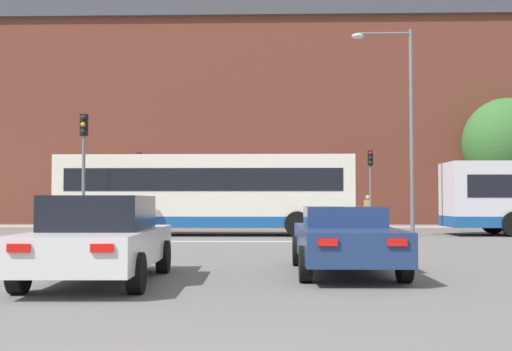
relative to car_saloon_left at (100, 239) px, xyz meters
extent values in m
cube|color=silver|center=(2.21, 11.11, -0.76)|extent=(9.51, 0.30, 0.01)
cube|color=#A09B91|center=(2.21, 23.65, -0.76)|extent=(70.57, 2.50, 0.01)
cube|color=brown|center=(1.13, 32.84, 5.53)|extent=(39.21, 11.52, 12.59)
cube|color=#42444C|center=(1.13, 32.84, 12.74)|extent=(40.00, 11.98, 1.82)
cube|color=brown|center=(-11.93, 34.52, 14.70)|extent=(0.90, 0.90, 2.11)
cube|color=brown|center=(13.89, 33.94, 14.70)|extent=(0.90, 0.90, 2.11)
cube|color=silver|center=(0.00, 0.01, -0.14)|extent=(2.00, 4.64, 0.60)
cube|color=black|center=(0.00, -0.03, 0.45)|extent=(1.67, 2.11, 0.59)
cylinder|color=black|center=(-0.94, 1.41, -0.44)|extent=(0.24, 0.65, 0.64)
cylinder|color=black|center=(0.86, 1.46, -0.44)|extent=(0.24, 0.65, 0.64)
cylinder|color=black|center=(-0.86, -1.43, -0.44)|extent=(0.24, 0.65, 0.64)
cylinder|color=black|center=(0.94, -1.38, -0.44)|extent=(0.24, 0.65, 0.64)
cube|color=red|center=(-0.51, -2.32, 0.01)|extent=(0.32, 0.06, 0.12)
cube|color=red|center=(0.65, -2.28, 0.01)|extent=(0.32, 0.06, 0.12)
cube|color=navy|center=(4.43, 1.53, -0.15)|extent=(1.83, 4.70, 0.59)
cube|color=navy|center=(4.43, 1.65, 0.34)|extent=(1.55, 1.42, 0.40)
cylinder|color=black|center=(3.56, 2.98, -0.44)|extent=(0.23, 0.64, 0.64)
cylinder|color=black|center=(5.27, 2.99, -0.44)|extent=(0.23, 0.64, 0.64)
cylinder|color=black|center=(3.59, 0.08, -0.44)|extent=(0.23, 0.64, 0.64)
cylinder|color=black|center=(5.30, 0.09, -0.44)|extent=(0.23, 0.64, 0.64)
cube|color=red|center=(3.90, -0.83, 0.00)|extent=(0.32, 0.05, 0.12)
cube|color=red|center=(5.01, -0.82, 0.00)|extent=(0.32, 0.05, 0.12)
cube|color=silver|center=(0.24, 15.10, 1.04)|extent=(11.94, 2.50, 2.89)
cube|color=#194C8E|center=(0.24, 15.10, -0.19)|extent=(11.96, 2.52, 0.44)
cube|color=black|center=(0.24, 15.10, 1.48)|extent=(10.99, 2.53, 0.90)
cylinder|color=black|center=(3.94, 16.30, -0.26)|extent=(1.00, 0.28, 1.00)
cylinder|color=black|center=(3.94, 13.90, -0.26)|extent=(1.00, 0.28, 1.00)
cylinder|color=black|center=(-3.47, 16.30, -0.26)|extent=(1.00, 0.28, 1.00)
cylinder|color=black|center=(-3.47, 13.90, -0.26)|extent=(1.00, 0.28, 1.00)
cylinder|color=black|center=(12.40, 16.56, -0.26)|extent=(1.00, 0.28, 1.00)
cylinder|color=slate|center=(-4.27, 23.27, 0.84)|extent=(0.12, 0.12, 3.21)
cube|color=black|center=(-4.27, 23.27, 2.85)|extent=(0.26, 0.20, 0.80)
sphere|color=red|center=(-4.27, 23.14, 3.11)|extent=(0.17, 0.17, 0.17)
sphere|color=black|center=(-4.27, 23.14, 2.85)|extent=(0.17, 0.17, 0.17)
sphere|color=black|center=(-4.27, 23.14, 2.59)|extent=(0.17, 0.17, 0.17)
cylinder|color=slate|center=(-3.92, 12.03, 1.13)|extent=(0.12, 0.12, 3.79)
cube|color=black|center=(-3.92, 12.03, 3.43)|extent=(0.26, 0.20, 0.80)
sphere|color=black|center=(-3.92, 11.90, 3.68)|extent=(0.17, 0.17, 0.17)
sphere|color=orange|center=(-3.92, 11.90, 3.43)|extent=(0.17, 0.17, 0.17)
sphere|color=black|center=(-3.92, 11.90, 3.17)|extent=(0.17, 0.17, 0.17)
cylinder|color=slate|center=(8.17, 23.09, 0.88)|extent=(0.12, 0.12, 3.28)
cube|color=black|center=(8.17, 23.09, 2.92)|extent=(0.26, 0.20, 0.80)
sphere|color=red|center=(8.17, 22.96, 3.18)|extent=(0.17, 0.17, 0.17)
sphere|color=black|center=(8.17, 22.96, 2.92)|extent=(0.17, 0.17, 0.17)
sphere|color=black|center=(8.17, 22.96, 2.66)|extent=(0.17, 0.17, 0.17)
cylinder|color=slate|center=(8.63, 14.92, 3.44)|extent=(0.16, 0.16, 8.40)
cylinder|color=slate|center=(7.55, 14.92, 7.49)|extent=(2.16, 0.10, 0.10)
ellipsoid|color=#B2B2B7|center=(6.47, 14.92, 7.39)|extent=(0.50, 0.36, 0.22)
cylinder|color=#333851|center=(8.26, 24.16, -0.35)|extent=(0.13, 0.13, 0.81)
cylinder|color=#333851|center=(8.11, 24.23, -0.35)|extent=(0.13, 0.13, 0.81)
cube|color=olive|center=(8.19, 24.20, 0.38)|extent=(0.46, 0.37, 0.65)
sphere|color=tan|center=(8.19, 24.20, 0.82)|extent=(0.24, 0.24, 0.24)
cylinder|color=black|center=(4.10, 23.68, -0.35)|extent=(0.13, 0.13, 0.82)
cylinder|color=black|center=(4.23, 23.56, -0.35)|extent=(0.13, 0.13, 0.82)
cube|color=navy|center=(4.16, 23.62, 0.38)|extent=(0.44, 0.44, 0.65)
sphere|color=tan|center=(4.16, 23.62, 0.82)|extent=(0.24, 0.24, 0.24)
cylinder|color=#333851|center=(-0.17, 24.39, -0.36)|extent=(0.13, 0.13, 0.80)
cylinder|color=#333851|center=(-0.34, 24.36, -0.36)|extent=(0.13, 0.13, 0.80)
cube|color=#232328|center=(-0.26, 24.38, 0.35)|extent=(0.44, 0.30, 0.63)
sphere|color=tan|center=(-0.26, 24.38, 0.79)|extent=(0.24, 0.24, 0.24)
cylinder|color=#4C3823|center=(16.44, 26.09, 0.56)|extent=(0.36, 0.36, 2.63)
ellipsoid|color=#33662D|center=(16.44, 26.09, 3.97)|extent=(4.94, 4.94, 5.19)
camera|label=1|loc=(3.04, -11.15, 0.67)|focal=45.00mm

